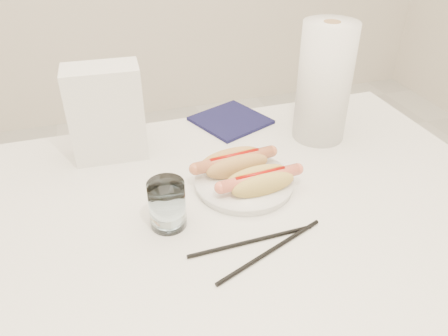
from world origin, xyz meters
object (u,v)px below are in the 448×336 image
object	(u,v)px
table	(219,233)
hotdog_left	(234,163)
hotdog_right	(260,181)
napkin_box	(107,113)
paper_towel_roll	(324,83)
water_glass	(167,204)
plate	(244,184)

from	to	relation	value
table	hotdog_left	xyz separation A→B (m)	(0.06, 0.09, 0.10)
hotdog_right	napkin_box	bearing A→B (deg)	131.46
hotdog_left	hotdog_right	size ratio (longest dim) A/B	1.04
hotdog_left	paper_towel_roll	xyz separation A→B (m)	(0.26, 0.11, 0.10)
hotdog_left	napkin_box	world-z (taller)	napkin_box
hotdog_left	paper_towel_roll	world-z (taller)	paper_towel_roll
water_glass	napkin_box	xyz separation A→B (m)	(-0.07, 0.28, 0.06)
table	water_glass	world-z (taller)	water_glass
hotdog_left	napkin_box	distance (m)	0.30
hotdog_right	napkin_box	distance (m)	0.37
napkin_box	table	bearing A→B (deg)	-54.00
hotdog_left	napkin_box	xyz separation A→B (m)	(-0.24, 0.18, 0.07)
hotdog_left	paper_towel_roll	size ratio (longest dim) A/B	0.63
table	hotdog_left	size ratio (longest dim) A/B	6.82
hotdog_right	water_glass	distance (m)	0.19
plate	hotdog_right	distance (m)	0.05
paper_towel_roll	plate	bearing A→B (deg)	-149.02
napkin_box	paper_towel_roll	size ratio (longest dim) A/B	0.76
table	napkin_box	bearing A→B (deg)	122.64
table	plate	size ratio (longest dim) A/B	6.11
table	water_glass	bearing A→B (deg)	-172.96
water_glass	paper_towel_roll	size ratio (longest dim) A/B	0.33
plate	paper_towel_roll	bearing A→B (deg)	30.98
plate	paper_towel_roll	xyz separation A→B (m)	(0.25, 0.15, 0.13)
table	napkin_box	size ratio (longest dim) A/B	5.65
plate	hotdog_left	world-z (taller)	hotdog_left
hotdog_left	water_glass	distance (m)	0.20
table	plate	bearing A→B (deg)	37.82
table	plate	world-z (taller)	plate
water_glass	paper_towel_roll	xyz separation A→B (m)	(0.42, 0.22, 0.09)
table	hotdog_right	distance (m)	0.13
plate	napkin_box	size ratio (longest dim) A/B	0.92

